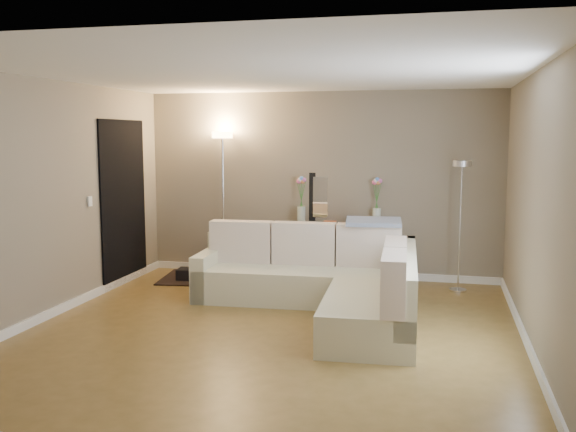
% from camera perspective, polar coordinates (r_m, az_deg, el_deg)
% --- Properties ---
extents(floor, '(5.00, 5.50, 0.01)m').
position_cam_1_polar(floor, '(6.63, -1.63, -10.37)').
color(floor, olive).
rests_on(floor, ground).
extents(ceiling, '(5.00, 5.50, 0.01)m').
position_cam_1_polar(ceiling, '(6.35, -1.71, 12.70)').
color(ceiling, white).
rests_on(ceiling, ground).
extents(wall_back, '(5.00, 0.02, 2.60)m').
position_cam_1_polar(wall_back, '(9.04, 2.88, 2.78)').
color(wall_back, gray).
rests_on(wall_back, ground).
extents(wall_front, '(5.00, 0.02, 2.60)m').
position_cam_1_polar(wall_front, '(3.79, -12.58, -3.58)').
color(wall_front, gray).
rests_on(wall_front, ground).
extents(wall_left, '(0.02, 5.50, 2.60)m').
position_cam_1_polar(wall_left, '(7.41, -20.76, 1.34)').
color(wall_left, gray).
rests_on(wall_left, ground).
extents(wall_right, '(0.02, 5.50, 2.60)m').
position_cam_1_polar(wall_right, '(6.20, 21.33, 0.26)').
color(wall_right, gray).
rests_on(wall_right, ground).
extents(baseboard_back, '(5.00, 0.03, 0.10)m').
position_cam_1_polar(baseboard_back, '(9.20, 2.80, -5.02)').
color(baseboard_back, white).
rests_on(baseboard_back, ground).
extents(baseboard_left, '(0.03, 5.50, 0.10)m').
position_cam_1_polar(baseboard_left, '(7.62, -20.18, -8.05)').
color(baseboard_left, white).
rests_on(baseboard_left, ground).
extents(baseboard_right, '(0.03, 5.50, 0.10)m').
position_cam_1_polar(baseboard_right, '(6.46, 20.59, -10.81)').
color(baseboard_right, white).
rests_on(baseboard_right, ground).
extents(doorway, '(0.02, 1.20, 2.20)m').
position_cam_1_polar(doorway, '(8.87, -14.39, 1.18)').
color(doorway, black).
rests_on(doorway, ground).
extents(switch_plate, '(0.02, 0.08, 0.12)m').
position_cam_1_polar(switch_plate, '(8.12, -17.20, 1.25)').
color(switch_plate, white).
rests_on(switch_plate, ground).
extents(sectional_sofa, '(2.74, 2.55, 0.92)m').
position_cam_1_polar(sectional_sofa, '(7.37, 3.66, -5.79)').
color(sectional_sofa, beige).
rests_on(sectional_sofa, floor).
extents(throw_blanket, '(0.70, 0.45, 0.09)m').
position_cam_1_polar(throw_blanket, '(7.86, 7.62, -0.51)').
color(throw_blanket, '#7E8AA2').
rests_on(throw_blanket, sectional_sofa).
extents(console_table, '(1.25, 0.38, 0.76)m').
position_cam_1_polar(console_table, '(8.97, 3.99, -2.87)').
color(console_table, black).
rests_on(console_table, floor).
extents(leaning_mirror, '(0.88, 0.08, 0.68)m').
position_cam_1_polar(leaning_mirror, '(9.03, 4.64, 1.67)').
color(leaning_mirror, black).
rests_on(leaning_mirror, console_table).
extents(table_decor, '(0.53, 0.12, 0.12)m').
position_cam_1_polar(table_decor, '(8.87, 4.46, -0.51)').
color(table_decor, '#CB5523').
rests_on(table_decor, console_table).
extents(flower_vase_left, '(0.14, 0.12, 0.65)m').
position_cam_1_polar(flower_vase_left, '(8.95, 1.20, 1.16)').
color(flower_vase_left, silver).
rests_on(flower_vase_left, console_table).
extents(flower_vase_right, '(0.14, 0.12, 0.65)m').
position_cam_1_polar(flower_vase_right, '(8.83, 7.89, 1.01)').
color(flower_vase_right, silver).
rests_on(flower_vase_right, console_table).
extents(floor_lamp_lit, '(0.32, 0.32, 2.04)m').
position_cam_1_polar(floor_lamp_lit, '(9.24, -5.81, 3.73)').
color(floor_lamp_lit, silver).
rests_on(floor_lamp_lit, floor).
extents(floor_lamp_unlit, '(0.30, 0.30, 1.68)m').
position_cam_1_polar(floor_lamp_unlit, '(8.40, 15.12, 1.42)').
color(floor_lamp_unlit, silver).
rests_on(floor_lamp_unlit, floor).
extents(charcoal_rug, '(1.45, 1.16, 0.02)m').
position_cam_1_polar(charcoal_rug, '(9.09, -6.89, -5.48)').
color(charcoal_rug, black).
rests_on(charcoal_rug, floor).
extents(black_bag, '(0.41, 0.31, 0.24)m').
position_cam_1_polar(black_bag, '(9.01, -8.57, -5.41)').
color(black_bag, black).
rests_on(black_bag, charcoal_rug).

